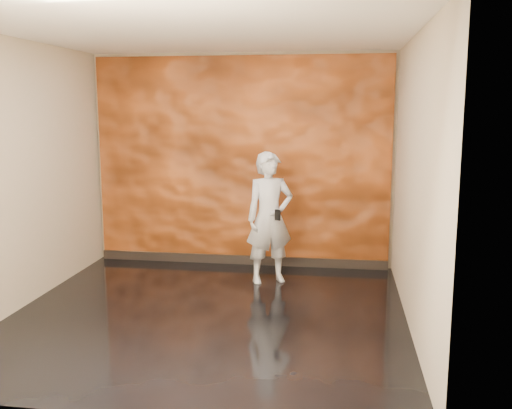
{
  "coord_description": "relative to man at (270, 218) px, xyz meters",
  "views": [
    {
      "loc": [
        1.31,
        -5.44,
        2.1
      ],
      "look_at": [
        0.4,
        0.66,
        1.04
      ],
      "focal_mm": 40.0,
      "sensor_mm": 36.0,
      "label": 1
    }
  ],
  "objects": [
    {
      "name": "phone",
      "position": [
        0.12,
        -0.2,
        0.08
      ],
      "size": [
        0.07,
        0.04,
        0.13
      ],
      "primitive_type": "cube",
      "rotation": [
        0.0,
        0.0,
        -0.37
      ],
      "color": "black",
      "rests_on": "man"
    },
    {
      "name": "man",
      "position": [
        0.0,
        0.0,
        0.0
      ],
      "size": [
        0.68,
        0.58,
        1.58
      ],
      "primitive_type": "imported",
      "rotation": [
        0.0,
        0.0,
        0.43
      ],
      "color": "#969BA6",
      "rests_on": "ground"
    },
    {
      "name": "room",
      "position": [
        -0.48,
        -1.21,
        0.61
      ],
      "size": [
        4.02,
        4.02,
        2.81
      ],
      "color": "black",
      "rests_on": "ground"
    },
    {
      "name": "feature_wall",
      "position": [
        -0.48,
        0.75,
        0.59
      ],
      "size": [
        3.9,
        0.06,
        2.75
      ],
      "primitive_type": "cube",
      "color": "#C85B1F",
      "rests_on": "ground"
    },
    {
      "name": "baseboard",
      "position": [
        -0.48,
        0.71,
        -0.73
      ],
      "size": [
        3.9,
        0.04,
        0.12
      ],
      "primitive_type": "cube",
      "color": "black",
      "rests_on": "ground"
    }
  ]
}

